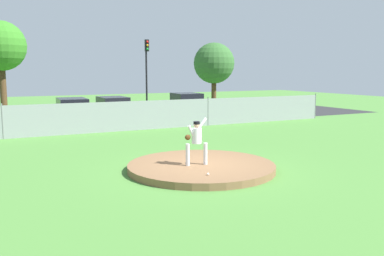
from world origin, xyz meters
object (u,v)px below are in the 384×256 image
(pitcher_youth, at_px, (196,138))
(parked_car_charcoal, at_px, (72,112))
(parked_car_champagne, at_px, (113,110))
(baseball, at_px, (208,174))
(parked_car_slate, at_px, (186,106))
(traffic_light_far, at_px, (147,64))

(pitcher_youth, distance_m, parked_car_charcoal, 14.66)
(pitcher_youth, relative_size, parked_car_charcoal, 0.34)
(parked_car_champagne, bearing_deg, parked_car_charcoal, 178.87)
(baseball, height_order, parked_car_slate, parked_car_slate)
(pitcher_youth, xyz_separation_m, traffic_light_far, (5.18, 18.64, 2.72))
(pitcher_youth, height_order, parked_car_champagne, pitcher_youth)
(parked_car_charcoal, xyz_separation_m, traffic_light_far, (6.49, 4.04, 3.06))
(parked_car_slate, bearing_deg, baseball, -113.55)
(parked_car_champagne, bearing_deg, baseball, -95.68)
(baseball, distance_m, parked_car_charcoal, 16.01)
(baseball, relative_size, traffic_light_far, 0.01)
(parked_car_slate, relative_size, traffic_light_far, 0.74)
(traffic_light_far, bearing_deg, baseball, -105.33)
(pitcher_youth, height_order, parked_car_charcoal, pitcher_youth)
(pitcher_youth, xyz_separation_m, parked_car_slate, (6.61, 14.50, -0.30))
(parked_car_slate, relative_size, parked_car_charcoal, 0.91)
(pitcher_youth, height_order, traffic_light_far, traffic_light_far)
(parked_car_slate, bearing_deg, parked_car_champagne, 179.44)
(traffic_light_far, bearing_deg, parked_car_slate, -70.91)
(parked_car_champagne, xyz_separation_m, parked_car_charcoal, (-2.59, 0.05, 0.00))
(baseball, distance_m, parked_car_slate, 17.31)
(parked_car_charcoal, bearing_deg, parked_car_slate, -0.75)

